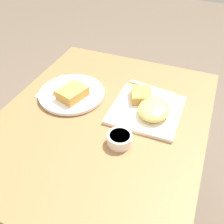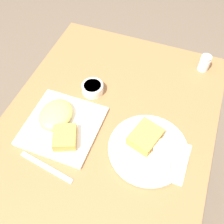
{
  "view_description": "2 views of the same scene",
  "coord_description": "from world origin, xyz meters",
  "px_view_note": "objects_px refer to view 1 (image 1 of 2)",
  "views": [
    {
      "loc": [
        -0.66,
        -0.31,
        1.39
      ],
      "look_at": [
        0.02,
        -0.03,
        0.77
      ],
      "focal_mm": 42.0,
      "sensor_mm": 36.0,
      "label": 1
    },
    {
      "loc": [
        0.5,
        0.2,
        1.54
      ],
      "look_at": [
        -0.01,
        0.01,
        0.78
      ],
      "focal_mm": 42.0,
      "sensor_mm": 36.0,
      "label": 2
    }
  ],
  "objects_px": {
    "sauce_ramekin": "(120,139)",
    "plate_square_near": "(148,108)",
    "plate_oval_far": "(71,93)",
    "butter_knife": "(152,88)"
  },
  "relations": [
    {
      "from": "sauce_ramekin",
      "to": "plate_square_near",
      "type": "bearing_deg",
      "value": -12.97
    },
    {
      "from": "plate_square_near",
      "to": "sauce_ramekin",
      "type": "height_order",
      "value": "plate_square_near"
    },
    {
      "from": "plate_square_near",
      "to": "plate_oval_far",
      "type": "bearing_deg",
      "value": 93.67
    },
    {
      "from": "plate_square_near",
      "to": "butter_knife",
      "type": "xyz_separation_m",
      "value": [
        0.16,
        0.03,
        -0.02
      ]
    },
    {
      "from": "plate_square_near",
      "to": "butter_knife",
      "type": "bearing_deg",
      "value": 9.66
    },
    {
      "from": "plate_oval_far",
      "to": "sauce_ramekin",
      "type": "distance_m",
      "value": 0.32
    },
    {
      "from": "plate_oval_far",
      "to": "sauce_ramekin",
      "type": "xyz_separation_m",
      "value": [
        -0.17,
        -0.27,
        0.0
      ]
    },
    {
      "from": "sauce_ramekin",
      "to": "butter_knife",
      "type": "bearing_deg",
      "value": -2.73
    },
    {
      "from": "plate_oval_far",
      "to": "plate_square_near",
      "type": "bearing_deg",
      "value": -86.33
    },
    {
      "from": "sauce_ramekin",
      "to": "plate_oval_far",
      "type": "bearing_deg",
      "value": 58.28
    }
  ]
}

